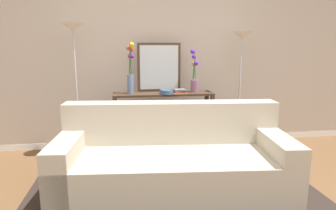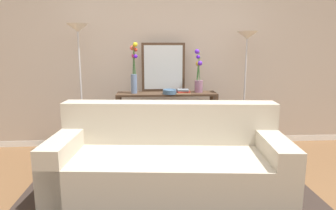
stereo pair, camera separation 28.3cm
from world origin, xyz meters
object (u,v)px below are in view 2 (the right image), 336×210
(floor_lamp_right, at_px, (246,59))
(vase_short_flowers, at_px, (199,77))
(floor_lamp_left, at_px, (79,54))
(fruit_bowl, at_px, (170,92))
(vase_tall_flowers, at_px, (134,71))
(couch, at_px, (169,161))
(book_stack, at_px, (183,92))
(wall_mirror, at_px, (163,67))
(book_row_under_console, at_px, (143,148))
(console_table, at_px, (167,111))

(floor_lamp_right, xyz_separation_m, vase_short_flowers, (-0.62, 0.13, -0.26))
(floor_lamp_left, relative_size, fruit_bowl, 9.46)
(vase_tall_flowers, distance_m, fruit_bowl, 0.56)
(floor_lamp_left, bearing_deg, couch, -43.82)
(couch, bearing_deg, vase_tall_flowers, 109.00)
(couch, height_order, book_stack, book_stack)
(wall_mirror, distance_m, book_row_under_console, 1.18)
(vase_short_flowers, bearing_deg, book_stack, -150.54)
(floor_lamp_left, height_order, fruit_bowl, floor_lamp_left)
(floor_lamp_right, distance_m, fruit_bowl, 1.13)
(vase_tall_flowers, relative_size, book_stack, 3.33)
(couch, bearing_deg, fruit_bowl, 85.39)
(couch, relative_size, vase_tall_flowers, 3.53)
(vase_short_flowers, xyz_separation_m, fruit_bowl, (-0.41, -0.13, -0.18))
(console_table, bearing_deg, couch, -92.54)
(book_stack, distance_m, book_row_under_console, 1.00)
(floor_lamp_right, relative_size, vase_short_flowers, 2.81)
(fruit_bowl, bearing_deg, book_row_under_console, 164.94)
(floor_lamp_right, height_order, book_stack, floor_lamp_right)
(book_row_under_console, bearing_deg, floor_lamp_right, -3.94)
(wall_mirror, distance_m, book_stack, 0.47)
(couch, height_order, console_table, couch)
(vase_tall_flowers, distance_m, book_row_under_console, 1.10)
(vase_tall_flowers, xyz_separation_m, book_stack, (0.66, -0.10, -0.27))
(console_table, relative_size, vase_tall_flowers, 2.00)
(wall_mirror, xyz_separation_m, book_row_under_console, (-0.31, -0.14, -1.14))
(couch, distance_m, book_stack, 1.23)
(couch, xyz_separation_m, wall_mirror, (0.01, 1.29, 0.89))
(console_table, xyz_separation_m, book_stack, (0.21, -0.10, 0.30))
(couch, xyz_separation_m, floor_lamp_left, (-1.10, 1.06, 1.09))
(vase_short_flowers, bearing_deg, floor_lamp_left, -175.48)
(console_table, distance_m, vase_tall_flowers, 0.72)
(couch, distance_m, vase_short_flowers, 1.49)
(couch, distance_m, floor_lamp_left, 1.87)
(wall_mirror, bearing_deg, vase_short_flowers, -12.90)
(vase_tall_flowers, xyz_separation_m, book_row_under_console, (0.10, 0.01, -1.09))
(vase_short_flowers, distance_m, book_row_under_console, 1.28)
(floor_lamp_right, distance_m, wall_mirror, 1.14)
(wall_mirror, bearing_deg, floor_lamp_right, -12.10)
(fruit_bowl, bearing_deg, floor_lamp_left, 179.76)
(console_table, bearing_deg, floor_lamp_right, -5.21)
(couch, relative_size, book_row_under_console, 5.65)
(wall_mirror, bearing_deg, book_stack, -43.90)
(book_stack, bearing_deg, console_table, 154.18)
(floor_lamp_left, bearing_deg, wall_mirror, 12.09)
(wall_mirror, distance_m, vase_short_flowers, 0.52)
(couch, height_order, floor_lamp_left, floor_lamp_left)
(book_stack, bearing_deg, couch, -104.16)
(console_table, xyz_separation_m, wall_mirror, (-0.04, 0.14, 0.61))
(console_table, bearing_deg, vase_short_flowers, 3.68)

